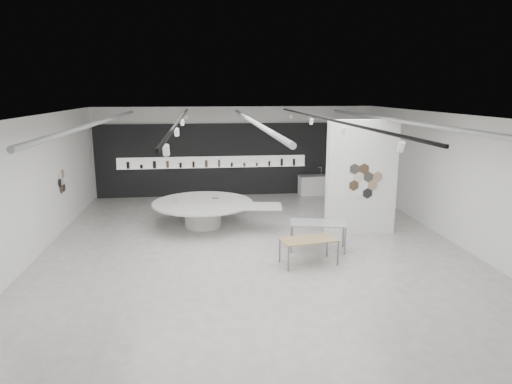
{
  "coord_description": "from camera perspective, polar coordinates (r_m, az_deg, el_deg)",
  "views": [
    {
      "loc": [
        -1.41,
        -12.51,
        4.47
      ],
      "look_at": [
        0.2,
        1.2,
        1.38
      ],
      "focal_mm": 32.0,
      "sensor_mm": 36.0,
      "label": 1
    }
  ],
  "objects": [
    {
      "name": "sample_table_wood",
      "position": [
        12.04,
        6.62,
        -6.1
      ],
      "size": [
        1.55,
        0.97,
        0.68
      ],
      "rotation": [
        0.0,
        0.0,
        0.18
      ],
      "color": "#967B4D",
      "rests_on": "ground"
    },
    {
      "name": "room",
      "position": [
        12.8,
        -0.7,
        1.81
      ],
      "size": [
        12.02,
        14.02,
        3.82
      ],
      "color": "#BAB6B0",
      "rests_on": "ground"
    },
    {
      "name": "back_wall_display",
      "position": [
        19.71,
        -2.77,
        4.04
      ],
      "size": [
        11.8,
        0.27,
        3.1
      ],
      "color": "black",
      "rests_on": "ground"
    },
    {
      "name": "kitchen_counter",
      "position": [
        20.08,
        7.48,
        0.89
      ],
      "size": [
        1.56,
        0.71,
        1.19
      ],
      "rotation": [
        0.0,
        0.0,
        0.08
      ],
      "color": "white",
      "rests_on": "ground"
    },
    {
      "name": "sample_table_stone",
      "position": [
        13.1,
        7.77,
        -4.07
      ],
      "size": [
        1.71,
        1.13,
        0.81
      ],
      "rotation": [
        0.0,
        0.0,
        -0.23
      ],
      "color": "gray",
      "rests_on": "ground"
    },
    {
      "name": "partition_column",
      "position": [
        14.62,
        13.05,
        1.74
      ],
      "size": [
        2.2,
        0.38,
        3.6
      ],
      "color": "white",
      "rests_on": "ground"
    },
    {
      "name": "display_island",
      "position": [
        15.29,
        -6.41,
        -2.33
      ],
      "size": [
        4.43,
        3.71,
        0.85
      ],
      "rotation": [
        0.0,
        0.0,
        -0.12
      ],
      "color": "white",
      "rests_on": "ground"
    }
  ]
}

